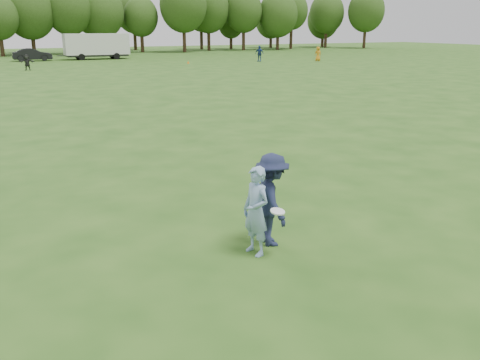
{
  "coord_description": "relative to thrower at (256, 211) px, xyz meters",
  "views": [
    {
      "loc": [
        -4.9,
        -8.29,
        4.09
      ],
      "look_at": [
        -0.46,
        0.5,
        1.1
      ],
      "focal_mm": 38.0,
      "sensor_mm": 36.0,
      "label": 1
    }
  ],
  "objects": [
    {
      "name": "player_far_b",
      "position": [
        26.26,
        47.49,
        0.1
      ],
      "size": [
        1.01,
        1.16,
        1.88
      ],
      "primitive_type": "imported",
      "rotation": [
        0.0,
        0.0,
        -0.95
      ],
      "color": "navy",
      "rests_on": "ground"
    },
    {
      "name": "ground",
      "position": [
        0.7,
        0.63,
        -0.84
      ],
      "size": [
        200.0,
        200.0,
        0.0
      ],
      "primitive_type": "plane",
      "color": "#234914",
      "rests_on": "ground"
    },
    {
      "name": "cargo_trailer",
      "position": [
        9.7,
        60.8,
        0.93
      ],
      "size": [
        9.0,
        2.75,
        3.2
      ],
      "color": "silver",
      "rests_on": "ground"
    },
    {
      "name": "defender",
      "position": [
        0.48,
        0.26,
        0.07
      ],
      "size": [
        0.89,
        1.28,
        1.81
      ],
      "primitive_type": "imported",
      "rotation": [
        0.0,
        0.0,
        1.37
      ],
      "color": "#1B223D",
      "rests_on": "ground"
    },
    {
      "name": "car_f",
      "position": [
        1.88,
        60.88,
        -0.09
      ],
      "size": [
        4.66,
        1.85,
        1.51
      ],
      "primitive_type": "imported",
      "rotation": [
        0.0,
        0.0,
        1.52
      ],
      "color": "black",
      "rests_on": "ground"
    },
    {
      "name": "player_far_d",
      "position": [
        0.03,
        46.3,
        -0.07
      ],
      "size": [
        1.49,
        0.74,
        1.53
      ],
      "primitive_type": "imported",
      "rotation": [
        0.0,
        0.0,
        -0.21
      ],
      "color": "#2A2A2A",
      "rests_on": "ground"
    },
    {
      "name": "disc_in_play",
      "position": [
        0.26,
        -0.33,
        0.06
      ],
      "size": [
        0.3,
        0.3,
        0.09
      ],
      "color": "white",
      "rests_on": "ground"
    },
    {
      "name": "field_cone",
      "position": [
        17.35,
        48.23,
        -0.69
      ],
      "size": [
        0.28,
        0.28,
        0.3
      ],
      "primitive_type": "cone",
      "color": "orange",
      "rests_on": "ground"
    },
    {
      "name": "treeline",
      "position": [
        3.51,
        77.53,
        5.42
      ],
      "size": [
        130.35,
        18.39,
        11.74
      ],
      "color": "#332114",
      "rests_on": "ground"
    },
    {
      "name": "player_far_c",
      "position": [
        33.12,
        45.06,
        0.02
      ],
      "size": [
        0.95,
        0.74,
        1.73
      ],
      "primitive_type": "imported",
      "rotation": [
        0.0,
        0.0,
        2.89
      ],
      "color": "orange",
      "rests_on": "ground"
    },
    {
      "name": "thrower",
      "position": [
        0.0,
        0.0,
        0.0
      ],
      "size": [
        0.52,
        0.68,
        1.68
      ],
      "primitive_type": "imported",
      "rotation": [
        0.0,
        0.0,
        -1.37
      ],
      "color": "#7E9EC4",
      "rests_on": "ground"
    }
  ]
}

